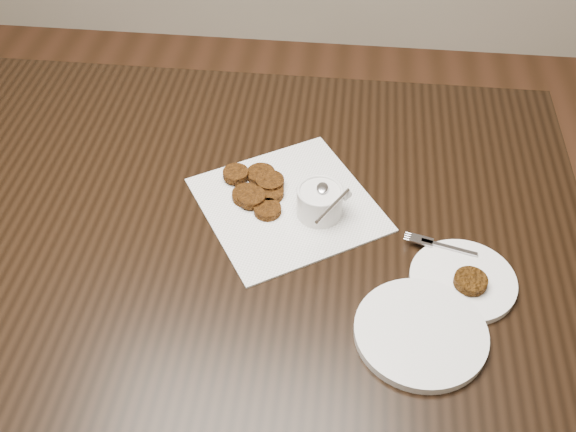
# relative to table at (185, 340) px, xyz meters

# --- Properties ---
(table) EXTENTS (1.53, 0.98, 0.75)m
(table) POSITION_rel_table_xyz_m (0.00, 0.00, 0.00)
(table) COLOR black
(table) RESTS_ON floor
(napkin) EXTENTS (0.41, 0.41, 0.00)m
(napkin) POSITION_rel_table_xyz_m (0.22, 0.06, 0.38)
(napkin) COLOR white
(napkin) RESTS_ON table
(sauce_ramekin) EXTENTS (0.14, 0.14, 0.12)m
(sauce_ramekin) POSITION_rel_table_xyz_m (0.28, 0.05, 0.44)
(sauce_ramekin) COLOR silver
(sauce_ramekin) RESTS_ON napkin
(patty_cluster) EXTENTS (0.21, 0.21, 0.02)m
(patty_cluster) POSITION_rel_table_xyz_m (0.16, 0.08, 0.39)
(patty_cluster) COLOR #62310C
(patty_cluster) RESTS_ON napkin
(plate_with_patty) EXTENTS (0.21, 0.21, 0.03)m
(plate_with_patty) POSITION_rel_table_xyz_m (0.53, -0.09, 0.39)
(plate_with_patty) COLOR white
(plate_with_patty) RESTS_ON table
(plate_empty) EXTENTS (0.26, 0.26, 0.01)m
(plate_empty) POSITION_rel_table_xyz_m (0.46, -0.20, 0.38)
(plate_empty) COLOR white
(plate_empty) RESTS_ON table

